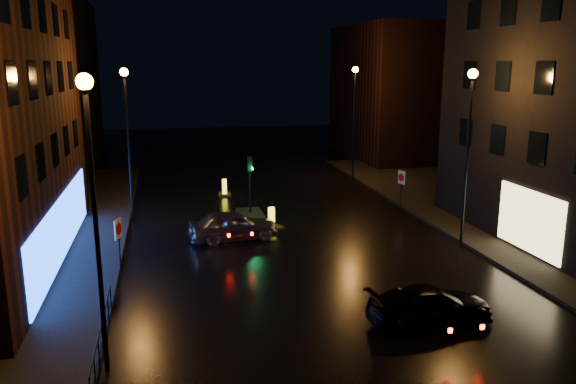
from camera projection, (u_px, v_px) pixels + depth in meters
name	position (u px, v px, depth m)	size (l,w,h in m)	color
ground	(345.00, 315.00, 19.65)	(120.00, 120.00, 0.00)	black
pavement_right	(546.00, 226.00, 30.19)	(12.00, 44.00, 0.15)	black
building_far_left	(41.00, 82.00, 48.02)	(8.00, 16.00, 14.00)	black
building_far_right	(393.00, 92.00, 51.91)	(8.00, 14.00, 12.00)	black
street_lamp_lnear	(92.00, 181.00, 14.86)	(0.44, 0.44, 8.37)	black
street_lamp_lfar	(127.00, 121.00, 30.09)	(0.44, 0.44, 8.37)	black
street_lamp_rnear	(469.00, 131.00, 25.76)	(0.44, 0.44, 8.37)	black
street_lamp_rfar	(354.00, 106.00, 40.98)	(0.44, 0.44, 8.37)	black
traffic_signal	(250.00, 206.00, 32.61)	(1.40, 2.40, 3.45)	black
guard_railing	(102.00, 331.00, 16.85)	(0.05, 6.04, 1.00)	black
silver_hatchback	(233.00, 225.00, 27.86)	(1.77, 4.41, 1.50)	#97999E
dark_sedan	(430.00, 305.00, 18.95)	(1.77, 4.35, 1.26)	black
bollard_near	(272.00, 223.00, 30.04)	(1.30, 1.52, 1.12)	black
bollard_far	(225.00, 192.00, 37.42)	(0.92, 1.30, 1.09)	black
road_sign_left	(118.00, 234.00, 22.78)	(0.26, 0.57, 2.46)	black
road_sign_right	(401.00, 181.00, 33.13)	(0.21, 0.58, 2.43)	black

